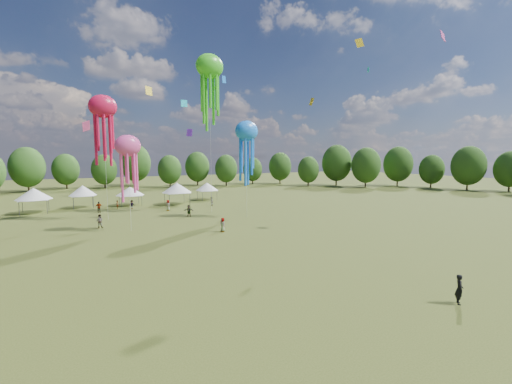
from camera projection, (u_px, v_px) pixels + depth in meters
ground at (335, 329)px, 17.99m from camera, size 300.00×300.00×0.00m
observer_main at (459, 289)px, 21.03m from camera, size 0.83×0.82×1.93m
spectator_near at (100, 221)px, 43.55m from camera, size 1.03×0.90×1.81m
spectators_far at (166, 208)px, 54.78m from camera, size 20.47×26.86×1.91m
festival_tents at (130, 190)px, 62.77m from camera, size 36.64×9.12×4.30m
show_kites at (130, 97)px, 47.42m from camera, size 38.81×15.02×26.93m
small_kites at (134, 15)px, 50.82m from camera, size 71.60×59.68×44.98m
treeline at (120, 170)px, 69.95m from camera, size 201.57×95.24×13.43m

